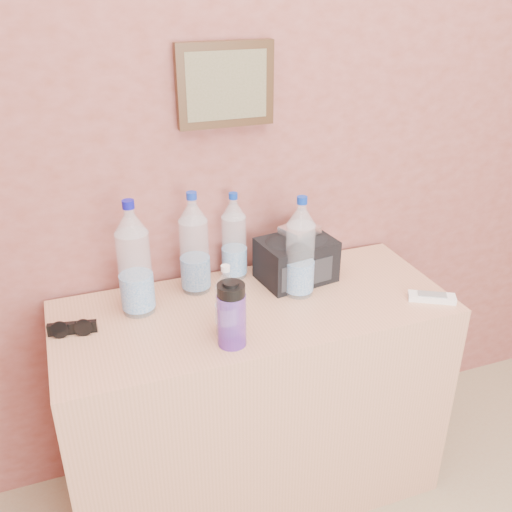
{
  "coord_description": "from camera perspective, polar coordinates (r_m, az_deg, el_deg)",
  "views": [
    {
      "loc": [
        -0.7,
        0.3,
        1.71
      ],
      "look_at": [
        -0.18,
        1.71,
        0.95
      ],
      "focal_mm": 40.0,
      "sensor_mm": 36.0,
      "label": 1
    }
  ],
  "objects": [
    {
      "name": "dresser",
      "position": [
        2.01,
        -0.13,
        -14.39
      ],
      "size": [
        1.23,
        0.51,
        0.77
      ],
      "primitive_type": "cube",
      "color": "tan",
      "rests_on": "ground"
    },
    {
      "name": "ac_remote",
      "position": [
        1.89,
        17.17,
        -3.98
      ],
      "size": [
        0.15,
        0.11,
        0.02
      ],
      "primitive_type": "cube",
      "rotation": [
        0.0,
        0.0,
        -0.51
      ],
      "color": "silver",
      "rests_on": "dresser"
    },
    {
      "name": "toiletry_bag",
      "position": [
        1.9,
        4.04,
        -0.11
      ],
      "size": [
        0.26,
        0.2,
        0.16
      ],
      "primitive_type": null,
      "rotation": [
        0.0,
        0.0,
        0.14
      ],
      "color": "black",
      "rests_on": "dresser"
    },
    {
      "name": "foil_packet",
      "position": [
        1.88,
        4.38,
        2.62
      ],
      "size": [
        0.14,
        0.13,
        0.02
      ],
      "primitive_type": "cube",
      "rotation": [
        0.0,
        0.0,
        0.37
      ],
      "color": "silver",
      "rests_on": "toiletry_bag"
    },
    {
      "name": "pet_large_c",
      "position": [
        1.81,
        -6.18,
        0.78
      ],
      "size": [
        0.09,
        0.09,
        0.34
      ],
      "rotation": [
        0.0,
        0.0,
        -0.12
      ],
      "color": "white",
      "rests_on": "dresser"
    },
    {
      "name": "pet_large_d",
      "position": [
        1.79,
        4.43,
        0.37
      ],
      "size": [
        0.09,
        0.09,
        0.33
      ],
      "rotation": [
        0.0,
        0.0,
        0.29
      ],
      "color": "silver",
      "rests_on": "dresser"
    },
    {
      "name": "nalgene_bottle",
      "position": [
        1.56,
        -2.46,
        -5.82
      ],
      "size": [
        0.08,
        0.08,
        0.2
      ],
      "rotation": [
        0.0,
        0.0,
        -0.18
      ],
      "color": "#5E2EAC",
      "rests_on": "dresser"
    },
    {
      "name": "pet_large_b",
      "position": [
        1.9,
        -2.21,
        1.58
      ],
      "size": [
        0.08,
        0.08,
        0.3
      ],
      "rotation": [
        0.0,
        0.0,
        0.27
      ],
      "color": "silver",
      "rests_on": "dresser"
    },
    {
      "name": "pet_small",
      "position": [
        1.61,
        -2.98,
        -4.84
      ],
      "size": [
        0.06,
        0.06,
        0.22
      ],
      "rotation": [
        0.0,
        0.0,
        0.32
      ],
      "color": "silver",
      "rests_on": "dresser"
    },
    {
      "name": "sunglasses",
      "position": [
        1.73,
        -17.89,
        -6.86
      ],
      "size": [
        0.15,
        0.07,
        0.04
      ],
      "primitive_type": null,
      "rotation": [
        0.0,
        0.0,
        -0.18
      ],
      "color": "black",
      "rests_on": "dresser"
    },
    {
      "name": "picture_frame",
      "position": [
        1.78,
        -3.07,
        16.71
      ],
      "size": [
        0.3,
        0.03,
        0.25
      ],
      "primitive_type": null,
      "color": "#382311",
      "rests_on": "room_shell"
    },
    {
      "name": "pet_large_a",
      "position": [
        1.72,
        -12.04,
        -0.82
      ],
      "size": [
        0.1,
        0.1,
        0.36
      ],
      "rotation": [
        0.0,
        0.0,
        -0.05
      ],
      "color": "#CDE3FC",
      "rests_on": "dresser"
    }
  ]
}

